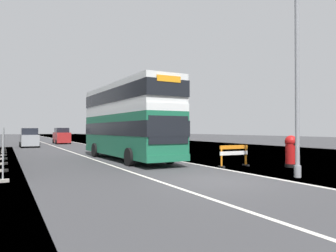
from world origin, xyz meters
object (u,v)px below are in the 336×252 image
object	(u,v)px
car_oncoming_near	(29,138)
red_pillar_postbox	(291,150)
roadworks_barrier	(234,153)
car_receding_mid	(62,136)
double_decker_bus	(127,120)
lamppost_foreground	(297,67)

from	to	relation	value
car_oncoming_near	red_pillar_postbox	bearing A→B (deg)	-67.89
roadworks_barrier	car_oncoming_near	size ratio (longest dim) A/B	0.47
red_pillar_postbox	car_receding_mid	distance (m)	35.30
red_pillar_postbox	car_receding_mid	size ratio (longest dim) A/B	0.37
double_decker_bus	car_receding_mid	world-z (taller)	double_decker_bus
double_decker_bus	car_oncoming_near	bearing A→B (deg)	103.76
double_decker_bus	lamppost_foreground	xyz separation A→B (m)	(3.65, -10.61, 1.98)
car_oncoming_near	car_receding_mid	world-z (taller)	car_receding_mid
red_pillar_postbox	car_receding_mid	xyz separation A→B (m)	(-6.37, 34.72, 0.13)
roadworks_barrier	car_receding_mid	size ratio (longest dim) A/B	0.40
lamppost_foreground	car_oncoming_near	xyz separation A→B (m)	(-8.36, 29.86, -3.59)
red_pillar_postbox	car_receding_mid	bearing A→B (deg)	100.40
double_decker_bus	roadworks_barrier	distance (m)	7.61
lamppost_foreground	car_oncoming_near	world-z (taller)	lamppost_foreground
red_pillar_postbox	roadworks_barrier	world-z (taller)	red_pillar_postbox
lamppost_foreground	red_pillar_postbox	xyz separation A→B (m)	(2.67, 2.71, -3.67)
red_pillar_postbox	double_decker_bus	bearing A→B (deg)	128.63
red_pillar_postbox	lamppost_foreground	bearing A→B (deg)	-134.58
double_decker_bus	car_receding_mid	xyz separation A→B (m)	(-0.06, 26.82, -1.56)
car_oncoming_near	car_receding_mid	size ratio (longest dim) A/B	0.85
double_decker_bus	car_oncoming_near	distance (m)	19.88
roadworks_barrier	car_receding_mid	world-z (taller)	car_receding_mid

